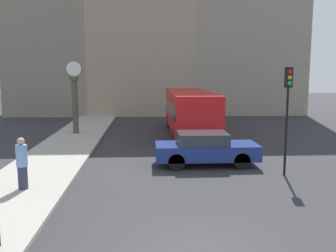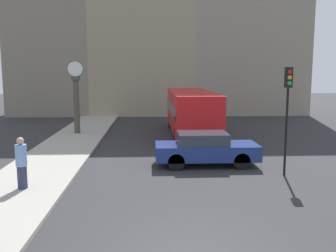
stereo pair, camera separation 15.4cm
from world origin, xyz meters
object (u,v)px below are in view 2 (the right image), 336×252
Objects in this scene: traffic_light_far at (288,99)px; pedestrian_blue_stripe at (21,163)px; sedan_car at (206,149)px; street_clock at (76,99)px; bus_distant at (191,110)px.

pedestrian_blue_stripe is at bearing -170.52° from traffic_light_far.
street_clock is at bearing 130.81° from sedan_car.
bus_distant is 5.58× the size of pedestrian_blue_stripe.
street_clock reaches higher than traffic_light_far.
sedan_car is 8.00m from bus_distant.
pedestrian_blue_stripe is (0.35, -11.29, -1.31)m from street_clock.
bus_distant is (0.24, 7.96, 0.84)m from sedan_car.
sedan_car is 7.35m from pedestrian_blue_stripe.
traffic_light_far reaches higher than bus_distant.
sedan_car is at bearing 149.01° from traffic_light_far.
traffic_light_far is at bearing -30.99° from sedan_car.
bus_distant reaches higher than sedan_car.
street_clock is (-9.75, 9.72, -0.64)m from traffic_light_far.
traffic_light_far is 13.79m from street_clock.
pedestrian_blue_stripe is (-6.58, -3.26, 0.26)m from sedan_car.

